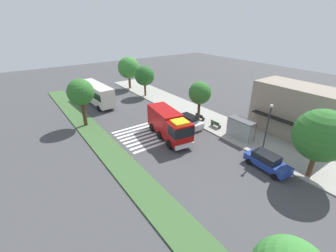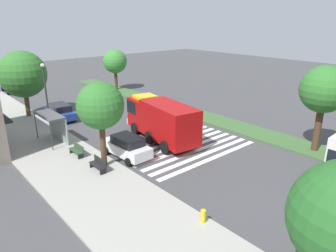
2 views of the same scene
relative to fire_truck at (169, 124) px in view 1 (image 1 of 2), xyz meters
name	(u,v)px [view 1 (image 1 of 2)]	position (x,y,z in m)	size (l,w,h in m)	color
ground_plane	(163,136)	(-0.87, -0.40, -1.99)	(120.00, 120.00, 0.00)	#424244
sidewalk	(210,120)	(-0.87, 8.40, -1.92)	(60.00, 5.88, 0.14)	#9E9B93
median_strip	(111,153)	(-0.87, -7.77, -1.92)	(60.00, 3.00, 0.14)	#3D6033
crosswalk	(157,132)	(-2.48, -0.40, -1.98)	(6.75, 10.56, 0.01)	silver
fire_truck	(169,124)	(0.00, 0.00, 0.00)	(8.65, 3.76, 3.51)	#A50C0C
parked_car_west	(189,121)	(-1.14, 4.26, -1.09)	(4.40, 2.15, 1.74)	silver
parked_car_mid	(267,161)	(11.33, 4.26, -1.12)	(4.73, 2.26, 1.69)	navy
transit_bus	(96,93)	(-18.28, -3.04, 0.19)	(10.16, 3.24, 3.68)	silver
bus_stop_shelter	(240,125)	(5.35, 7.19, -0.10)	(3.50, 1.40, 2.46)	#4C4C51
bench_near_shelter	(216,124)	(1.35, 7.16, -1.40)	(1.60, 0.50, 0.90)	#2D472D
bench_west_of_shelter	(200,117)	(-1.96, 7.16, -1.40)	(1.60, 0.50, 0.90)	black
street_lamp	(267,126)	(9.60, 6.06, 1.74)	(0.36, 0.36, 6.07)	#2D2D30
storefront_building	(295,111)	(8.56, 13.86, 1.38)	(10.07, 5.84, 6.73)	gray
sidewalk_tree_far_west	(129,68)	(-24.14, 6.46, 2.61)	(4.63, 4.63, 6.80)	#513823
sidewalk_tree_west	(145,76)	(-17.33, 6.46, 2.13)	(3.86, 3.86, 5.92)	#513823
sidewalk_tree_center	(200,93)	(-1.55, 6.46, 2.57)	(3.24, 3.24, 6.08)	#47301E
sidewalk_tree_far_east	(321,135)	(14.57, 6.46, 2.61)	(4.87, 4.87, 6.91)	#513823
median_tree_far_west	(81,93)	(-10.10, -7.77, 3.04)	(3.63, 3.63, 6.76)	#47301E
fire_hydrant	(162,103)	(-10.72, 5.96, -1.50)	(0.28, 0.28, 0.70)	gold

